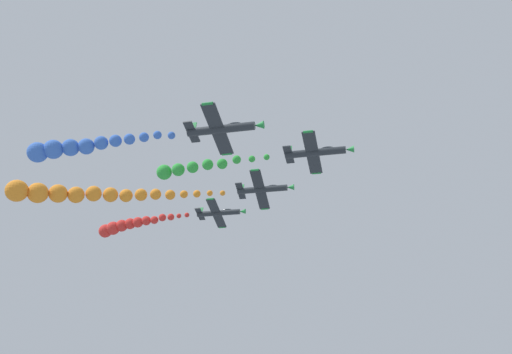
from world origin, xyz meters
TOP-DOWN VIEW (x-y plane):
  - airplane_lead at (6.88, 10.87)m, footprint 9.12×10.35m
  - smoke_trail_lead at (7.20, -8.78)m, footprint 2.44×18.11m
  - airplane_left_inner at (-6.77, -0.30)m, footprint 8.42×10.35m
  - smoke_trail_left_inner at (3.37, -31.07)m, footprint 17.89×32.85m
  - airplane_right_inner at (19.57, 0.18)m, footprint 9.10×10.35m
  - smoke_trail_right_inner at (22.40, -19.28)m, footprint 6.19×18.51m
  - airplane_left_outer at (-18.71, -12.23)m, footprint 8.91×10.35m
  - smoke_trail_left_outer at (-18.09, -32.55)m, footprint 3.08×19.93m

SIDE VIEW (x-z plane):
  - smoke_trail_right_inner at x=22.40m, z-range 123.15..127.72m
  - smoke_trail_left_outer at x=-18.09m, z-range 123.59..128.07m
  - smoke_trail_left_inner at x=3.37m, z-range 123.60..128.41m
  - airplane_right_inner at x=19.57m, z-range 125.41..129.03m
  - smoke_trail_lead at x=7.20m, z-range 125.76..128.76m
  - airplane_left_outer at x=-18.71m, z-range 125.33..129.47m
  - airplane_left_inner at x=-6.77m, z-range 125.07..130.23m
  - airplane_lead at x=6.88m, z-range 126.32..129.88m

